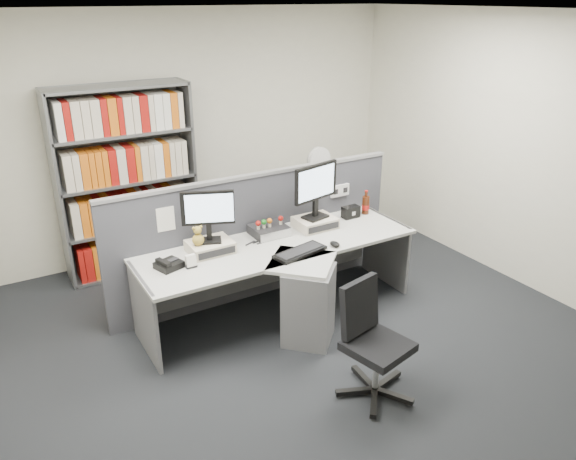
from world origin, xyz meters
TOP-DOWN VIEW (x-y plane):
  - ground at (0.00, 0.00)m, footprint 5.50×5.50m
  - room_shell at (0.00, 0.00)m, footprint 5.04×5.54m
  - partition at (0.00, 1.25)m, footprint 3.00×0.08m
  - desk at (0.00, 0.60)m, footprint 2.60×1.20m
  - monitor_riser_left at (-0.60, 0.98)m, footprint 0.38×0.31m
  - monitor_riser_right at (0.50, 0.98)m, footprint 0.38×0.31m
  - monitor_left at (-0.60, 0.98)m, footprint 0.43×0.21m
  - monitor_right at (0.50, 0.98)m, footprint 0.52×0.21m
  - desktop_pc at (0.03, 1.05)m, footprint 0.33×0.29m
  - figurines at (0.01, 1.03)m, footprint 0.29×0.05m
  - keyboard at (0.06, 0.55)m, footprint 0.52×0.28m
  - mouse at (0.41, 0.52)m, footprint 0.07×0.12m
  - desk_phone at (-1.02, 0.86)m, footprint 0.24×0.23m
  - desk_calendar at (-0.86, 0.78)m, footprint 0.09×0.07m
  - plush_toy at (-0.71, 0.96)m, footprint 0.10×0.10m
  - speaker at (0.95, 1.01)m, footprint 0.18×0.10m
  - cola_bottle at (1.14, 1.02)m, footprint 0.08×0.08m
  - shelving_unit at (-0.90, 2.44)m, footprint 1.41×0.40m
  - filing_cabinet at (1.20, 1.99)m, footprint 0.45×0.61m
  - desk_fan at (1.20, 1.99)m, footprint 0.30×0.18m
  - office_chair at (0.03, -0.51)m, footprint 0.59×0.57m

SIDE VIEW (x-z plane):
  - ground at x=0.00m, z-range 0.00..0.00m
  - filing_cabinet at x=1.20m, z-range 0.00..0.70m
  - desk at x=0.00m, z-range 0.10..0.82m
  - office_chair at x=0.03m, z-range 0.03..0.92m
  - partition at x=0.00m, z-range 0.01..1.29m
  - keyboard at x=0.06m, z-range 0.72..0.75m
  - mouse at x=0.41m, z-range 0.72..0.76m
  - desk_phone at x=-1.02m, z-range 0.71..0.80m
  - desktop_pc at x=0.03m, z-range 0.72..0.81m
  - desk_calendar at x=-0.86m, z-range 0.71..0.82m
  - monitor_riser_left at x=-0.60m, z-range 0.72..0.82m
  - monitor_riser_right at x=0.50m, z-range 0.72..0.82m
  - speaker at x=0.95m, z-range 0.72..0.84m
  - cola_bottle at x=1.14m, z-range 0.69..0.94m
  - figurines at x=0.01m, z-range 0.81..0.90m
  - plush_toy at x=-0.71m, z-range 0.81..0.98m
  - shelving_unit at x=-0.90m, z-range -0.02..1.98m
  - desk_fan at x=1.20m, z-range 0.76..1.26m
  - monitor_left at x=-0.60m, z-range 0.87..1.33m
  - monitor_right at x=0.50m, z-range 0.87..1.40m
  - room_shell at x=0.00m, z-range 0.43..3.15m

